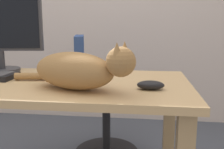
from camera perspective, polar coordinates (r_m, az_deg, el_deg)
name	(u,v)px	position (r m, az deg, el deg)	size (l,w,h in m)	color
desk	(41,104)	(1.28, -15.57, -6.34)	(1.38, 0.65, 0.73)	tan
office_chair	(99,107)	(1.91, -2.80, -7.16)	(0.49, 0.48, 0.92)	black
cat	(78,70)	(1.03, -7.52, 1.10)	(0.57, 0.31, 0.20)	olive
computer_mouse	(151,85)	(1.04, 8.55, -2.33)	(0.11, 0.06, 0.04)	black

